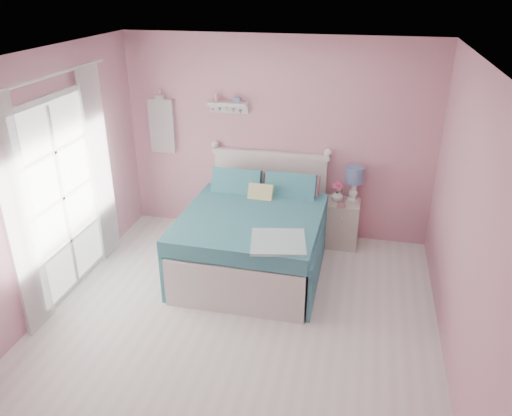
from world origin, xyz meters
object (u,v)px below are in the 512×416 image
at_px(table_lamp, 355,177).
at_px(vase, 337,195).
at_px(nightstand, 342,223).
at_px(teacup, 341,204).
at_px(bed, 254,236).

xyz_separation_m(table_lamp, vase, (-0.20, -0.06, -0.24)).
relative_size(nightstand, table_lamp, 1.34).
distance_m(vase, teacup, 0.19).
xyz_separation_m(bed, table_lamp, (1.10, 0.84, 0.53)).
height_order(table_lamp, vase, table_lamp).
bearing_deg(vase, teacup, -69.05).
height_order(bed, vase, bed).
relative_size(bed, vase, 12.75).
height_order(bed, table_lamp, bed).
bearing_deg(nightstand, vase, 174.88).
distance_m(table_lamp, teacup, 0.39).
relative_size(vase, teacup, 1.69).
bearing_deg(teacup, table_lamp, 61.48).
distance_m(nightstand, vase, 0.39).
height_order(nightstand, vase, vase).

